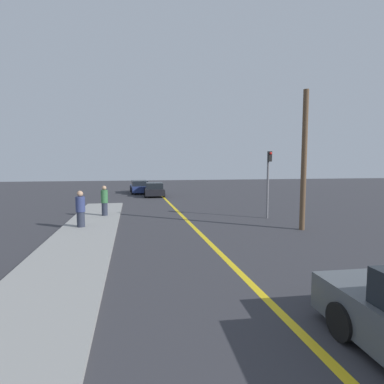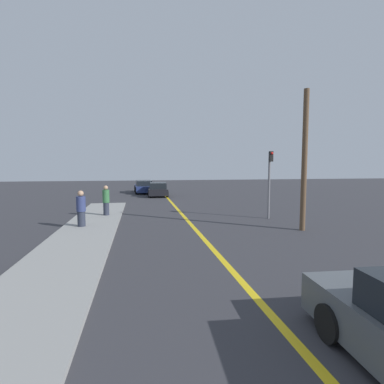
{
  "view_description": "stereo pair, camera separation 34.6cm",
  "coord_description": "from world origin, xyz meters",
  "px_view_note": "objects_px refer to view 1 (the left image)",
  "views": [
    {
      "loc": [
        -2.85,
        1.05,
        2.91
      ],
      "look_at": [
        0.02,
        15.18,
        1.63
      ],
      "focal_mm": 28.0,
      "sensor_mm": 36.0,
      "label": 1
    },
    {
      "loc": [
        -2.51,
        0.99,
        2.91
      ],
      "look_at": [
        0.02,
        15.18,
        1.63
      ],
      "focal_mm": 28.0,
      "sensor_mm": 36.0,
      "label": 2
    }
  ],
  "objects_px": {
    "car_ahead_center": "(154,190)",
    "utility_pole": "(304,161)",
    "traffic_light": "(268,177)",
    "pedestrian_mid_group": "(104,201)",
    "car_far_distant": "(140,187)",
    "pedestrian_near_curb": "(81,209)"
  },
  "relations": [
    {
      "from": "car_ahead_center",
      "to": "utility_pole",
      "type": "xyz_separation_m",
      "value": [
        5.45,
        -16.41,
        2.5
      ]
    },
    {
      "from": "traffic_light",
      "to": "utility_pole",
      "type": "xyz_separation_m",
      "value": [
        0.23,
        -3.03,
        0.84
      ]
    },
    {
      "from": "pedestrian_mid_group",
      "to": "utility_pole",
      "type": "relative_size",
      "value": 0.27
    },
    {
      "from": "car_far_distant",
      "to": "pedestrian_mid_group",
      "type": "relative_size",
      "value": 2.84
    },
    {
      "from": "car_far_distant",
      "to": "utility_pole",
      "type": "relative_size",
      "value": 0.77
    },
    {
      "from": "car_far_distant",
      "to": "traffic_light",
      "type": "height_order",
      "value": "traffic_light"
    },
    {
      "from": "car_far_distant",
      "to": "traffic_light",
      "type": "xyz_separation_m",
      "value": [
        6.48,
        -16.96,
        1.64
      ]
    },
    {
      "from": "traffic_light",
      "to": "utility_pole",
      "type": "relative_size",
      "value": 0.59
    },
    {
      "from": "pedestrian_near_curb",
      "to": "traffic_light",
      "type": "distance_m",
      "value": 9.78
    },
    {
      "from": "car_ahead_center",
      "to": "traffic_light",
      "type": "distance_m",
      "value": 14.46
    },
    {
      "from": "car_ahead_center",
      "to": "pedestrian_near_curb",
      "type": "xyz_separation_m",
      "value": [
        -4.43,
        -14.27,
        0.31
      ]
    },
    {
      "from": "utility_pole",
      "to": "traffic_light",
      "type": "bearing_deg",
      "value": 94.44
    },
    {
      "from": "pedestrian_near_curb",
      "to": "car_ahead_center",
      "type": "bearing_deg",
      "value": 72.77
    },
    {
      "from": "car_far_distant",
      "to": "traffic_light",
      "type": "bearing_deg",
      "value": -71.78
    },
    {
      "from": "car_ahead_center",
      "to": "traffic_light",
      "type": "xyz_separation_m",
      "value": [
        5.21,
        -13.38,
        1.66
      ]
    },
    {
      "from": "traffic_light",
      "to": "pedestrian_near_curb",
      "type": "bearing_deg",
      "value": -174.71
    },
    {
      "from": "pedestrian_near_curb",
      "to": "utility_pole",
      "type": "relative_size",
      "value": 0.27
    },
    {
      "from": "pedestrian_mid_group",
      "to": "utility_pole",
      "type": "bearing_deg",
      "value": -29.69
    },
    {
      "from": "car_ahead_center",
      "to": "car_far_distant",
      "type": "height_order",
      "value": "car_far_distant"
    },
    {
      "from": "car_far_distant",
      "to": "utility_pole",
      "type": "distance_m",
      "value": 21.23
    },
    {
      "from": "traffic_light",
      "to": "utility_pole",
      "type": "height_order",
      "value": "utility_pole"
    },
    {
      "from": "car_far_distant",
      "to": "utility_pole",
      "type": "xyz_separation_m",
      "value": [
        6.72,
        -19.99,
        2.47
      ]
    }
  ]
}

